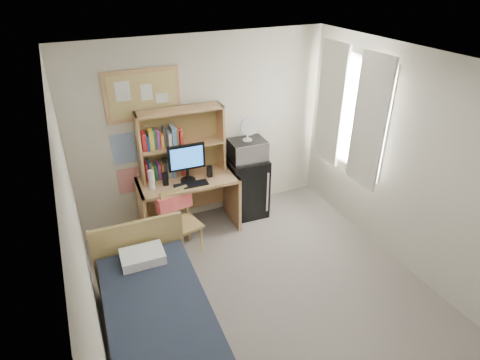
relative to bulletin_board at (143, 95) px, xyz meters
name	(u,v)px	position (x,y,z in m)	size (l,w,h in m)	color
floor	(274,304)	(0.78, -2.08, -1.93)	(3.60, 4.20, 0.02)	gray
ceiling	(287,70)	(0.78, -2.08, 0.68)	(3.60, 4.20, 0.02)	white
wall_back	(204,131)	(0.78, 0.02, -0.62)	(3.60, 0.04, 2.60)	beige
wall_left	(83,257)	(-1.02, -2.08, -0.62)	(0.04, 4.20, 2.60)	beige
wall_right	(418,170)	(2.58, -2.08, -0.62)	(0.04, 4.20, 2.60)	beige
window_unit	(350,113)	(2.53, -0.88, -0.32)	(0.10, 1.40, 1.70)	white
curtain_left	(369,123)	(2.50, -1.28, -0.32)	(0.04, 0.55, 1.70)	silver
curtain_right	(331,104)	(2.50, -0.48, -0.32)	(0.04, 0.55, 1.70)	silver
bulletin_board	(143,95)	(0.00, 0.00, 0.00)	(0.94, 0.03, 0.64)	tan
poster_wave	(124,149)	(-0.32, 0.01, -0.67)	(0.30, 0.01, 0.42)	#2955A6
poster_japan	(129,181)	(-0.32, 0.01, -1.14)	(0.28, 0.01, 0.36)	red
desk	(189,204)	(0.39, -0.33, -1.51)	(1.31, 0.65, 0.82)	tan
desk_chair	(183,224)	(0.16, -0.78, -1.49)	(0.43, 0.43, 0.87)	tan
mini_fridge	(246,186)	(1.30, -0.27, -1.47)	(0.53, 0.53, 0.91)	black
bed	(161,330)	(-0.50, -2.14, -1.65)	(0.98, 1.96, 0.54)	#1A212F
hutch	(182,143)	(0.40, -0.18, -0.64)	(1.12, 0.29, 0.92)	tan
monitor	(187,163)	(0.39, -0.39, -0.84)	(0.48, 0.04, 0.52)	black
keyboard	(191,185)	(0.38, -0.53, -1.09)	(0.44, 0.14, 0.02)	black
speaker_left	(165,179)	(0.09, -0.38, -1.02)	(0.07, 0.07, 0.17)	black
speaker_right	(210,171)	(0.69, -0.41, -1.02)	(0.06, 0.06, 0.16)	black
water_bottle	(151,180)	(-0.09, -0.41, -0.97)	(0.08, 0.08, 0.26)	white
hoodie	(174,201)	(0.12, -0.58, -1.25)	(0.46, 0.14, 0.22)	#F25D5C
microwave	(247,150)	(1.30, -0.29, -0.87)	(0.49, 0.37, 0.28)	silver
desk_fan	(248,129)	(1.30, -0.29, -0.57)	(0.26, 0.26, 0.33)	white
pillow	(143,256)	(-0.47, -1.40, -1.33)	(0.46, 0.32, 0.11)	white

